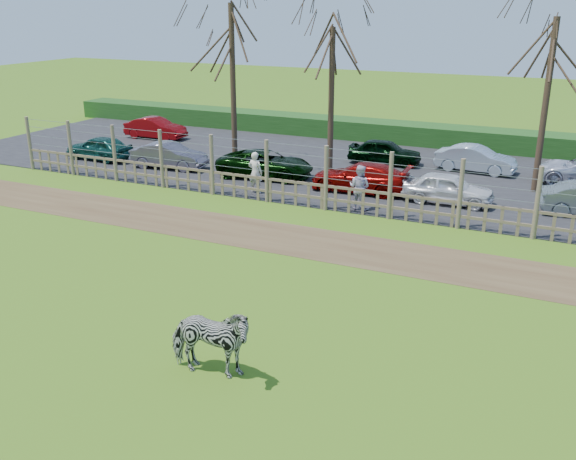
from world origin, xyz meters
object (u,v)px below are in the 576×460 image
at_px(car_0, 99,148).
at_px(car_3, 360,177).
at_px(visitor_b, 359,187).
at_px(car_1, 169,156).
at_px(car_2, 265,164).
at_px(car_10, 385,152).
at_px(car_4, 448,188).
at_px(car_11, 476,159).
at_px(tree_left, 232,46).
at_px(tree_mid, 332,65).
at_px(visitor_a, 255,172).
at_px(tree_right, 551,63).
at_px(car_7, 155,128).
at_px(zebra, 210,342).

relative_size(car_0, car_3, 0.85).
height_order(visitor_b, car_1, visitor_b).
bearing_deg(car_2, car_10, -48.62).
xyz_separation_m(car_0, car_4, (17.39, -0.06, 0.00)).
bearing_deg(car_10, car_0, 107.01).
bearing_deg(car_4, car_3, 86.87).
bearing_deg(car_1, car_11, -74.23).
relative_size(visitor_b, car_10, 0.49).
distance_m(tree_left, tree_mid, 4.67).
height_order(visitor_a, car_3, visitor_a).
relative_size(tree_right, car_11, 2.02).
relative_size(tree_left, tree_right, 1.07).
height_order(car_7, car_10, same).
xyz_separation_m(visitor_a, car_7, (-10.53, 7.54, -0.26)).
height_order(tree_mid, zebra, tree_mid).
distance_m(tree_right, car_4, 6.35).
xyz_separation_m(tree_left, tree_mid, (4.50, 1.00, -0.75)).
xyz_separation_m(tree_left, car_10, (6.38, 3.50, -4.98)).
relative_size(tree_mid, car_4, 1.94).
xyz_separation_m(zebra, visitor_a, (-5.59, 12.61, 0.09)).
bearing_deg(car_2, car_3, -102.20).
bearing_deg(visitor_a, tree_right, -150.51).
distance_m(tree_right, visitor_b, 9.11).
bearing_deg(car_7, car_1, -140.33).
distance_m(visitor_b, car_4, 3.67).
xyz_separation_m(car_1, car_10, (9.03, 5.16, 0.00)).
height_order(tree_right, visitor_a, tree_right).
bearing_deg(visitor_b, car_3, -64.14).
xyz_separation_m(tree_right, car_4, (-2.95, -3.24, -4.60)).
bearing_deg(zebra, visitor_b, -4.26).
bearing_deg(car_4, car_1, 88.50).
bearing_deg(tree_left, tree_right, 6.34).
relative_size(car_7, car_10, 1.03).
relative_size(zebra, car_3, 0.47).
height_order(visitor_b, car_4, visitor_b).
bearing_deg(car_4, car_10, 37.35).
distance_m(car_0, car_2, 9.11).
bearing_deg(car_7, visitor_b, -118.83).
height_order(tree_right, zebra, tree_right).
relative_size(tree_right, zebra, 3.82).
height_order(visitor_a, visitor_b, same).
relative_size(car_0, car_2, 0.82).
bearing_deg(car_4, visitor_b, 126.57).
height_order(tree_right, car_0, tree_right).
bearing_deg(car_3, car_11, 143.54).
xyz_separation_m(car_1, car_11, (13.31, 5.48, 0.00)).
relative_size(tree_mid, car_1, 1.87).
xyz_separation_m(tree_mid, car_3, (2.40, -2.61, -4.23)).
bearing_deg(zebra, car_7, 29.88).
xyz_separation_m(visitor_b, car_7, (-15.15, 7.86, -0.26)).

